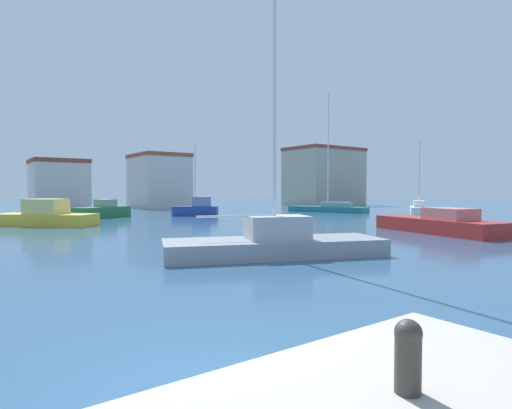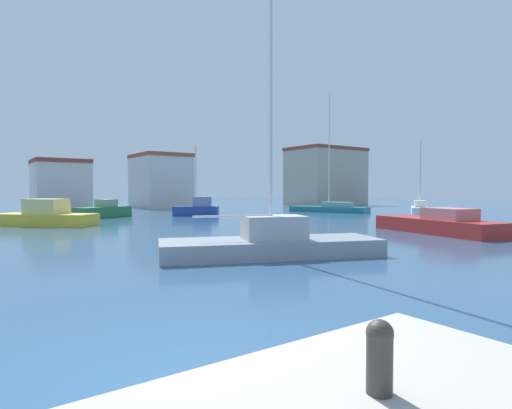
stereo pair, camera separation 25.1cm
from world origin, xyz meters
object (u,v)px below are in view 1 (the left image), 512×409
sailboat_blue_far_right (197,209)px  sailboat_grey_outer_mooring (275,242)px  motorboat_yellow_center_channel (45,216)px  mooring_bollard (408,353)px  sailboat_white_behind_lamppost (419,210)px  motorboat_green_inner_mooring (103,211)px  sailboat_teal_mid_harbor (329,208)px  motorboat_red_far_left (439,224)px

sailboat_blue_far_right → sailboat_grey_outer_mooring: size_ratio=0.55×
sailboat_grey_outer_mooring → motorboat_yellow_center_channel: (-4.85, 19.98, 0.14)m
mooring_bollard → sailboat_white_behind_lamppost: size_ratio=0.08×
motorboat_green_inner_mooring → sailboat_teal_mid_harbor: bearing=-12.2°
sailboat_teal_mid_harbor → motorboat_red_far_left: bearing=-119.7°
sailboat_blue_far_right → sailboat_teal_mid_harbor: bearing=-9.0°
motorboat_yellow_center_channel → mooring_bollard: bearing=-94.0°
sailboat_blue_far_right → motorboat_yellow_center_channel: (-13.72, -3.41, -0.04)m
sailboat_grey_outer_mooring → motorboat_red_far_left: bearing=4.2°
motorboat_red_far_left → sailboat_grey_outer_mooring: (-12.93, -0.96, -0.01)m
motorboat_green_inner_mooring → sailboat_teal_mid_harbor: sailboat_teal_mid_harbor is taller
sailboat_teal_mid_harbor → motorboat_green_inner_mooring: bearing=167.8°
mooring_bollard → motorboat_red_far_left: (19.90, 11.49, -0.72)m
sailboat_teal_mid_harbor → motorboat_yellow_center_channel: sailboat_teal_mid_harbor is taller
sailboat_grey_outer_mooring → sailboat_teal_mid_harbor: sailboat_teal_mid_harbor is taller
motorboat_green_inner_mooring → sailboat_grey_outer_mooring: size_ratio=0.45×
sailboat_grey_outer_mooring → sailboat_teal_mid_harbor: size_ratio=0.91×
sailboat_teal_mid_harbor → motorboat_yellow_center_channel: (-29.19, -0.97, 0.19)m
sailboat_blue_far_right → motorboat_green_inner_mooring: (-8.05, 2.63, -0.10)m
sailboat_blue_far_right → mooring_bollard: bearing=-115.0°
sailboat_blue_far_right → motorboat_green_inner_mooring: sailboat_blue_far_right is taller
motorboat_red_far_left → motorboat_yellow_center_channel: bearing=133.1°
sailboat_white_behind_lamppost → motorboat_red_far_left: size_ratio=0.85×
motorboat_green_inner_mooring → motorboat_red_far_left: motorboat_green_inner_mooring is taller
mooring_bollard → sailboat_blue_far_right: size_ratio=0.09×
sailboat_white_behind_lamppost → motorboat_red_far_left: bearing=-142.8°
sailboat_white_behind_lamppost → sailboat_teal_mid_harbor: bearing=93.2°
sailboat_grey_outer_mooring → sailboat_white_behind_lamppost: bearing=22.0°
motorboat_green_inner_mooring → motorboat_yellow_center_channel: motorboat_yellow_center_channel is taller
motorboat_red_far_left → sailboat_teal_mid_harbor: bearing=60.3°
sailboat_blue_far_right → motorboat_green_inner_mooring: bearing=161.9°
sailboat_white_behind_lamppost → motorboat_red_far_left: sailboat_white_behind_lamppost is taller
motorboat_yellow_center_channel → sailboat_blue_far_right: bearing=14.0°
sailboat_blue_far_right → sailboat_grey_outer_mooring: 25.01m
mooring_bollard → motorboat_green_inner_mooring: (7.79, 36.55, -0.65)m
sailboat_white_behind_lamppost → motorboat_yellow_center_channel: (-29.80, 9.91, 0.05)m
sailboat_blue_far_right → sailboat_teal_mid_harbor: 15.66m
sailboat_teal_mid_harbor → sailboat_white_behind_lamppost: bearing=-86.8°
sailboat_blue_far_right → motorboat_red_far_left: bearing=-79.7°
motorboat_green_inner_mooring → sailboat_teal_mid_harbor: 24.06m
mooring_bollard → motorboat_yellow_center_channel: 30.59m
sailboat_blue_far_right → motorboat_yellow_center_channel: bearing=-166.0°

